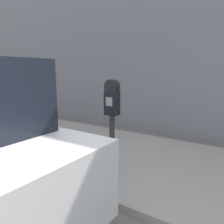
% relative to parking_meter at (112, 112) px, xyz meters
% --- Properties ---
extents(ground_plane, '(60.00, 60.00, 0.00)m').
position_rel_parking_meter_xyz_m(ground_plane, '(-0.49, -1.34, -1.09)').
color(ground_plane, slate).
extents(sidewalk, '(24.00, 2.80, 0.10)m').
position_rel_parking_meter_xyz_m(sidewalk, '(-0.49, 0.86, -1.03)').
color(sidewalk, '#9E9B96').
rests_on(sidewalk, ground_plane).
extents(building_facade, '(24.00, 0.30, 5.69)m').
position_rel_parking_meter_xyz_m(building_facade, '(-0.49, 3.07, 1.76)').
color(building_facade, gray).
rests_on(building_facade, ground_plane).
extents(parking_meter, '(0.20, 0.15, 1.44)m').
position_rel_parking_meter_xyz_m(parking_meter, '(0.00, 0.00, 0.00)').
color(parking_meter, '#2D2D30').
rests_on(parking_meter, sidewalk).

